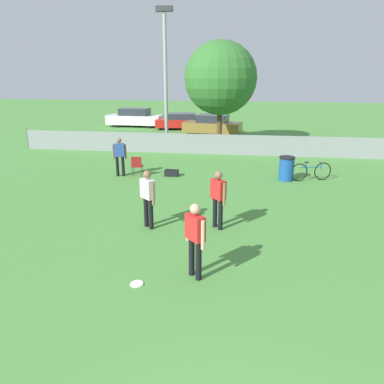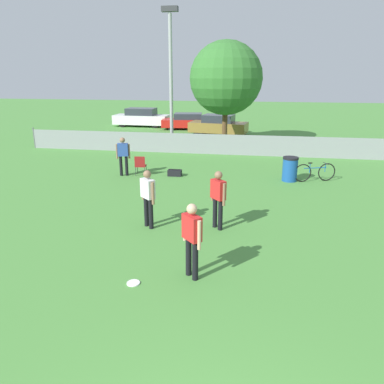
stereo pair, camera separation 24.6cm
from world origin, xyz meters
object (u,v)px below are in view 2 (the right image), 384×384
frisbee_disc (133,283)px  player_thrower_red (192,235)px  parked_car_white (141,118)px  parked_car_red (188,121)px  bicycle_sideline (315,172)px  folding_chair_sideline (140,164)px  tree_near_pole (226,78)px  player_defender_red (218,195)px  spectator_in_blue (123,154)px  player_receiver_white (148,194)px  trash_bin (290,169)px  light_pole (171,67)px  gear_bag_sideline (175,173)px  parked_car_tan (218,125)px

frisbee_disc → player_thrower_red: bearing=22.4°
parked_car_white → parked_car_red: size_ratio=1.07×
bicycle_sideline → parked_car_white: size_ratio=0.37×
folding_chair_sideline → bicycle_sideline: folding_chair_sideline is taller
tree_near_pole → player_defender_red: bearing=-85.7°
spectator_in_blue → bicycle_sideline: spectator_in_blue is taller
player_receiver_white → trash_bin: (4.33, 5.72, -0.49)m
light_pole → player_defender_red: size_ratio=4.58×
frisbee_disc → gear_bag_sideline: size_ratio=0.48×
player_thrower_red → player_defender_red: bearing=130.8°
player_defender_red → trash_bin: player_defender_red is taller
frisbee_disc → trash_bin: 9.54m
parked_car_white → parked_car_tan: bearing=-24.4°
spectator_in_blue → gear_bag_sideline: 2.35m
parked_car_tan → player_thrower_red: bearing=-76.9°
spectator_in_blue → parked_car_tan: 12.54m
player_defender_red → light_pole: bearing=156.1°
player_thrower_red → bicycle_sideline: bearing=112.5°
player_defender_red → frisbee_disc: size_ratio=5.97×
gear_bag_sideline → tree_near_pole: bearing=79.3°
gear_bag_sideline → light_pole: bearing=103.8°
spectator_in_blue → parked_car_red: bearing=-104.8°
player_defender_red → gear_bag_sideline: player_defender_red is taller
parked_car_white → parked_car_tan: parked_car_white is taller
player_thrower_red → gear_bag_sideline: bearing=151.0°
light_pole → player_receiver_white: (2.07, -12.07, -3.61)m
light_pole → parked_car_white: bearing=117.6°
tree_near_pole → trash_bin: bearing=-66.1°
folding_chair_sideline → gear_bag_sideline: folding_chair_sideline is taller
gear_bag_sideline → frisbee_disc: bearing=-83.3°
player_receiver_white → frisbee_disc: player_receiver_white is taller
light_pole → parked_car_tan: (2.20, 5.51, -3.92)m
tree_near_pole → frisbee_disc: (-0.44, -16.35, -3.96)m
bicycle_sideline → player_thrower_red: bearing=-132.0°
folding_chair_sideline → bicycle_sideline: size_ratio=0.50×
light_pole → player_defender_red: bearing=-71.3°
spectator_in_blue → player_receiver_white: bearing=102.2°
tree_near_pole → player_thrower_red: 16.16m
folding_chair_sideline → parked_car_tan: parked_car_tan is taller
player_defender_red → spectator_in_blue: player_defender_red is taller
parked_car_white → trash_bin: bearing=-52.3°
spectator_in_blue → folding_chair_sideline: 0.86m
folding_chair_sideline → tree_near_pole: bearing=-116.9°
light_pole → parked_car_red: size_ratio=1.80×
tree_near_pole → trash_bin: 9.03m
light_pole → player_thrower_red: light_pole is taller
light_pole → folding_chair_sideline: light_pole is taller
tree_near_pole → player_receiver_white: (-0.96, -13.34, -2.98)m
folding_chair_sideline → bicycle_sideline: (7.30, 0.31, -0.10)m
player_thrower_red → player_receiver_white: size_ratio=1.00×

